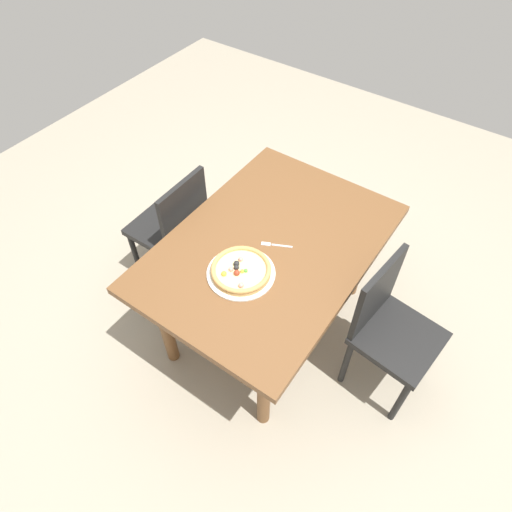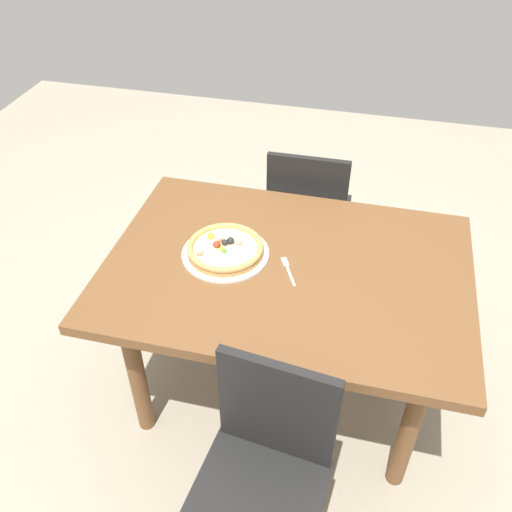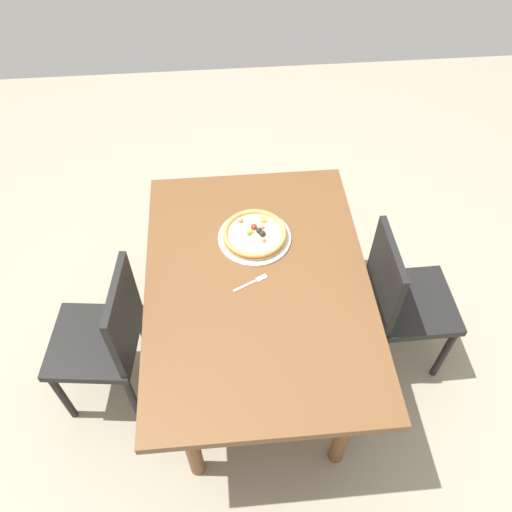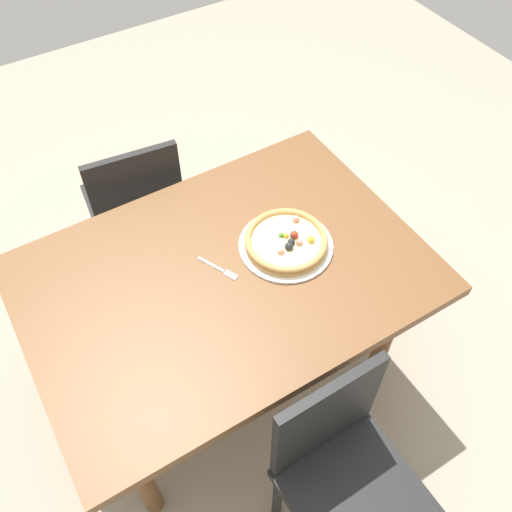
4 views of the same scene
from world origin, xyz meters
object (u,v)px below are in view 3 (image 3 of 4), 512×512
Objects in this scene: chair_near at (106,338)px; pizza at (255,234)px; dining_table at (258,293)px; chair_far at (401,299)px; fork at (253,282)px; plate at (255,238)px.

pizza is (-0.32, 0.71, 0.29)m from chair_near.
dining_table is 0.28m from pizza.
chair_near is 1.41m from chair_far.
fork is at bearing -77.69° from chair_near.
pizza is (-0.00, 0.00, 0.03)m from plate.
dining_table is 0.10m from fork.
chair_near reaches higher than pizza.
chair_far is 0.78m from plate.
pizza is at bearing -59.02° from chair_near.
chair_far is at bearing -79.38° from chair_near.
chair_near is 2.61× the size of plate.
chair_far is at bearing 71.98° from pizza.
chair_near is 0.83m from pizza.
dining_table is at bearing -1.92° from pizza.
chair_far is 5.72× the size of fork.
fork is (0.03, -0.73, 0.26)m from chair_far.
pizza is (-0.23, -0.70, 0.29)m from chair_far.
pizza reaches higher than dining_table.
dining_table is 0.72m from chair_far.
pizza is 1.92× the size of fork.
chair_far reaches higher than fork.
chair_near is 0.74m from fork.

